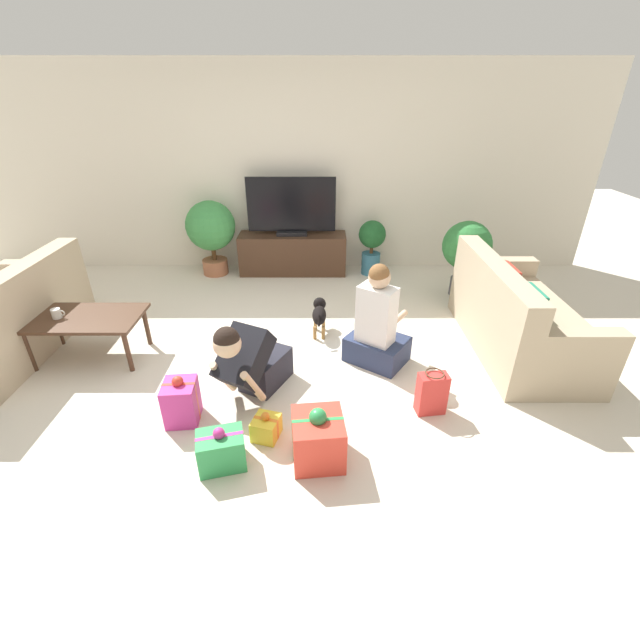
{
  "coord_description": "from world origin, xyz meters",
  "views": [
    {
      "loc": [
        0.54,
        -3.23,
        2.25
      ],
      "look_at": [
        0.53,
        0.1,
        0.45
      ],
      "focal_mm": 24.0,
      "sensor_mm": 36.0,
      "label": 1
    }
  ],
  "objects_px": {
    "sofa_right": "(517,319)",
    "tv_console": "(294,254)",
    "gift_box_d": "(267,427)",
    "mug": "(58,313)",
    "coffee_table": "(87,321)",
    "person_sitting": "(378,328)",
    "gift_box_b": "(319,438)",
    "gift_box_c": "(182,401)",
    "potted_plant_corner_right": "(468,249)",
    "tv": "(292,209)",
    "person_kneeling": "(252,360)",
    "dog": "(320,313)",
    "gift_box_a": "(222,450)",
    "sofa_left": "(8,323)",
    "gift_bag_a": "(433,393)",
    "potted_plant_back_right": "(373,243)",
    "potted_plant_back_left": "(212,229)"
  },
  "relations": [
    {
      "from": "sofa_right",
      "to": "tv_console",
      "type": "relative_size",
      "value": 1.22
    },
    {
      "from": "gift_box_d",
      "to": "mug",
      "type": "relative_size",
      "value": 1.97
    },
    {
      "from": "coffee_table",
      "to": "person_sitting",
      "type": "bearing_deg",
      "value": -1.69
    },
    {
      "from": "gift_box_b",
      "to": "gift_box_c",
      "type": "distance_m",
      "value": 1.11
    },
    {
      "from": "potted_plant_corner_right",
      "to": "gift_box_c",
      "type": "bearing_deg",
      "value": -140.49
    },
    {
      "from": "tv",
      "to": "person_kneeling",
      "type": "xyz_separation_m",
      "value": [
        -0.18,
        -2.73,
        -0.53
      ]
    },
    {
      "from": "potted_plant_corner_right",
      "to": "dog",
      "type": "distance_m",
      "value": 2.01
    },
    {
      "from": "gift_box_c",
      "to": "gift_box_d",
      "type": "height_order",
      "value": "gift_box_c"
    },
    {
      "from": "gift_box_a",
      "to": "gift_box_b",
      "type": "relative_size",
      "value": 0.83
    },
    {
      "from": "tv",
      "to": "person_kneeling",
      "type": "bearing_deg",
      "value": -93.78
    },
    {
      "from": "person_kneeling",
      "to": "sofa_right",
      "type": "bearing_deg",
      "value": 44.28
    },
    {
      "from": "potted_plant_corner_right",
      "to": "coffee_table",
      "type": "bearing_deg",
      "value": -160.0
    },
    {
      "from": "sofa_left",
      "to": "person_sitting",
      "type": "bearing_deg",
      "value": 87.11
    },
    {
      "from": "sofa_left",
      "to": "gift_box_c",
      "type": "xyz_separation_m",
      "value": [
        1.91,
        -0.98,
        -0.14
      ]
    },
    {
      "from": "sofa_left",
      "to": "mug",
      "type": "bearing_deg",
      "value": 78.21
    },
    {
      "from": "tv_console",
      "to": "person_kneeling",
      "type": "relative_size",
      "value": 1.81
    },
    {
      "from": "coffee_table",
      "to": "potted_plant_corner_right",
      "type": "height_order",
      "value": "potted_plant_corner_right"
    },
    {
      "from": "person_kneeling",
      "to": "gift_bag_a",
      "type": "distance_m",
      "value": 1.44
    },
    {
      "from": "sofa_right",
      "to": "person_sitting",
      "type": "xyz_separation_m",
      "value": [
        -1.37,
        -0.26,
        0.05
      ]
    },
    {
      "from": "potted_plant_corner_right",
      "to": "dog",
      "type": "xyz_separation_m",
      "value": [
        -1.74,
        -0.94,
        -0.37
      ]
    },
    {
      "from": "coffee_table",
      "to": "potted_plant_back_right",
      "type": "height_order",
      "value": "potted_plant_back_right"
    },
    {
      "from": "potted_plant_back_left",
      "to": "gift_bag_a",
      "type": "distance_m",
      "value": 3.72
    },
    {
      "from": "tv",
      "to": "dog",
      "type": "distance_m",
      "value": 1.84
    },
    {
      "from": "coffee_table",
      "to": "gift_box_c",
      "type": "bearing_deg",
      "value": -38.85
    },
    {
      "from": "potted_plant_back_right",
      "to": "dog",
      "type": "height_order",
      "value": "potted_plant_back_right"
    },
    {
      "from": "potted_plant_back_left",
      "to": "gift_box_a",
      "type": "distance_m",
      "value": 3.56
    },
    {
      "from": "sofa_right",
      "to": "gift_box_d",
      "type": "bearing_deg",
      "value": 118.89
    },
    {
      "from": "potted_plant_back_left",
      "to": "person_sitting",
      "type": "bearing_deg",
      "value": -48.08
    },
    {
      "from": "mug",
      "to": "gift_box_d",
      "type": "bearing_deg",
      "value": -27.8
    },
    {
      "from": "gift_box_c",
      "to": "gift_bag_a",
      "type": "height_order",
      "value": "gift_box_c"
    },
    {
      "from": "mug",
      "to": "gift_box_c",
      "type": "bearing_deg",
      "value": -32.97
    },
    {
      "from": "dog",
      "to": "gift_box_d",
      "type": "xyz_separation_m",
      "value": [
        -0.38,
        -1.54,
        -0.14
      ]
    },
    {
      "from": "sofa_left",
      "to": "tv_console",
      "type": "distance_m",
      "value": 3.3
    },
    {
      "from": "sofa_left",
      "to": "gift_box_d",
      "type": "height_order",
      "value": "sofa_left"
    },
    {
      "from": "person_kneeling",
      "to": "person_sitting",
      "type": "xyz_separation_m",
      "value": [
        1.07,
        0.5,
        0.01
      ]
    },
    {
      "from": "potted_plant_back_left",
      "to": "gift_box_d",
      "type": "relative_size",
      "value": 4.2
    },
    {
      "from": "potted_plant_back_right",
      "to": "gift_box_c",
      "type": "height_order",
      "value": "potted_plant_back_right"
    },
    {
      "from": "dog",
      "to": "gift_box_d",
      "type": "height_order",
      "value": "dog"
    },
    {
      "from": "potted_plant_back_right",
      "to": "mug",
      "type": "relative_size",
      "value": 6.14
    },
    {
      "from": "potted_plant_back_right",
      "to": "dog",
      "type": "bearing_deg",
      "value": -113.3
    },
    {
      "from": "coffee_table",
      "to": "gift_bag_a",
      "type": "distance_m",
      "value": 3.12
    },
    {
      "from": "potted_plant_corner_right",
      "to": "mug",
      "type": "xyz_separation_m",
      "value": [
        -4.1,
        -1.44,
        -0.12
      ]
    },
    {
      "from": "sofa_left",
      "to": "gift_box_c",
      "type": "relative_size",
      "value": 4.36
    },
    {
      "from": "coffee_table",
      "to": "gift_box_a",
      "type": "bearing_deg",
      "value": -41.97
    },
    {
      "from": "sofa_left",
      "to": "potted_plant_back_left",
      "type": "bearing_deg",
      "value": 142.89
    },
    {
      "from": "person_sitting",
      "to": "gift_box_a",
      "type": "xyz_separation_m",
      "value": [
        -1.17,
        -1.26,
        -0.22
      ]
    },
    {
      "from": "sofa_right",
      "to": "gift_bag_a",
      "type": "bearing_deg",
      "value": 133.83
    },
    {
      "from": "potted_plant_corner_right",
      "to": "gift_box_d",
      "type": "relative_size",
      "value": 3.87
    },
    {
      "from": "sofa_right",
      "to": "gift_box_c",
      "type": "height_order",
      "value": "sofa_right"
    },
    {
      "from": "potted_plant_back_left",
      "to": "person_kneeling",
      "type": "relative_size",
      "value": 1.25
    }
  ]
}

